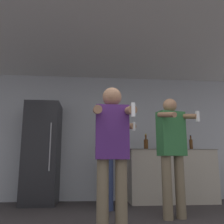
{
  "coord_description": "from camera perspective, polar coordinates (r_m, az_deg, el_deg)",
  "views": [
    {
      "loc": [
        -0.28,
        -2.11,
        0.76
      ],
      "look_at": [
        -0.03,
        0.61,
        1.3
      ],
      "focal_mm": 40.0,
      "sensor_mm": 36.0,
      "label": 1
    }
  ],
  "objects": [
    {
      "name": "person_man_side",
      "position": [
        3.66,
        13.59,
        -8.01
      ],
      "size": [
        0.52,
        0.57,
        1.67
      ],
      "color": "#75664C",
      "rests_on": "ground_plane"
    },
    {
      "name": "wall_back",
      "position": [
        5.22,
        -2.14,
        -5.62
      ],
      "size": [
        7.0,
        0.06,
        2.55
      ],
      "color": "#B2B7BC",
      "rests_on": "ground_plane"
    },
    {
      "name": "counter",
      "position": [
        5.1,
        13.28,
        -13.96
      ],
      "size": [
        1.66,
        0.67,
        0.99
      ],
      "color": "#BCB29E",
      "rests_on": "ground_plane"
    },
    {
      "name": "bottle_brown_liquor",
      "position": [
        5.04,
        12.55,
        -7.48
      ],
      "size": [
        0.08,
        0.08,
        0.23
      ],
      "color": "black",
      "rests_on": "counter"
    },
    {
      "name": "bottle_dark_rum",
      "position": [
        5.09,
        14.17,
        -6.98
      ],
      "size": [
        0.09,
        0.09,
        0.33
      ],
      "color": "#563314",
      "rests_on": "counter"
    },
    {
      "name": "refrigerator",
      "position": [
        4.89,
        -15.67,
        -8.91
      ],
      "size": [
        0.62,
        0.73,
        1.85
      ],
      "color": "#262628",
      "rests_on": "ground_plane"
    },
    {
      "name": "person_woman_foreground",
      "position": [
        2.72,
        0.03,
        -7.68
      ],
      "size": [
        0.43,
        0.51,
        1.59
      ],
      "color": "#75664C",
      "rests_on": "ground_plane"
    },
    {
      "name": "bottle_short_whiskey",
      "position": [
        5.21,
        17.62,
        -6.96
      ],
      "size": [
        0.07,
        0.07,
        0.29
      ],
      "color": "#563314",
      "rests_on": "counter"
    },
    {
      "name": "ceiling_slab",
      "position": [
        4.08,
        -0.77,
        15.17
      ],
      "size": [
        7.0,
        3.57,
        0.05
      ],
      "color": "silver",
      "rests_on": "wall_back"
    },
    {
      "name": "bottle_tall_gin",
      "position": [
        4.93,
        7.76,
        -7.17
      ],
      "size": [
        0.08,
        0.08,
        0.31
      ],
      "color": "#563314",
      "rests_on": "counter"
    },
    {
      "name": "person_spectator_back",
      "position": [
        4.21,
        0.62,
        -9.12
      ],
      "size": [
        0.55,
        0.57,
        1.64
      ],
      "color": "navy",
      "rests_on": "ground_plane"
    },
    {
      "name": "bottle_amber_bourbon",
      "position": [
        5.12,
        15.24,
        -7.28
      ],
      "size": [
        0.07,
        0.07,
        0.24
      ],
      "color": "#563314",
      "rests_on": "counter"
    }
  ]
}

